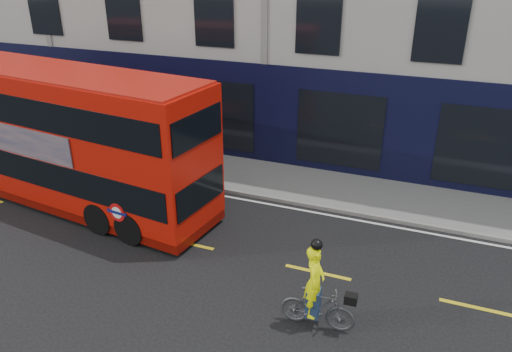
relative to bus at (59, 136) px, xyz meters
The scene contains 7 objects.
ground 6.18m from the bus, 26.39° to the right, with size 120.00×120.00×0.00m, color black.
pavement 6.86m from the bus, 37.65° to the left, with size 60.00×3.00×0.12m, color gray.
kerb 6.12m from the bus, 25.59° to the left, with size 60.00×0.12×0.13m, color gray.
road_edge_line 6.03m from the bus, 22.81° to the left, with size 58.00×0.10×0.01m, color silver.
lane_dashes 5.72m from the bus, 11.51° to the right, with size 58.00×0.12×0.01m, color gold, non-canonical shape.
bus is the anchor object (origin of this frame).
cyclist 10.20m from the bus, 17.75° to the right, with size 1.74×0.66×2.30m.
Camera 1 is at (6.50, -9.42, 7.92)m, focal length 35.00 mm.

